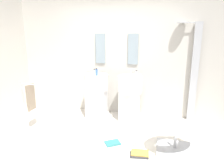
# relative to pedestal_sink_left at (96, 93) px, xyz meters

# --- Properties ---
(ground_plane) EXTENTS (4.80, 3.60, 0.04)m
(ground_plane) POSITION_rel_pedestal_sink_left_xyz_m (0.37, -1.24, -0.56)
(ground_plane) COLOR silver
(rear_partition) EXTENTS (4.80, 0.10, 2.60)m
(rear_partition) POSITION_rel_pedestal_sink_left_xyz_m (0.37, 0.41, 0.76)
(rear_partition) COLOR beige
(rear_partition) RESTS_ON ground_plane
(pedestal_sink_left) EXTENTS (0.50, 0.50, 1.06)m
(pedestal_sink_left) POSITION_rel_pedestal_sink_left_xyz_m (0.00, 0.00, 0.00)
(pedestal_sink_left) COLOR white
(pedestal_sink_left) RESTS_ON ground_plane
(pedestal_sink_right) EXTENTS (0.50, 0.50, 1.06)m
(pedestal_sink_right) POSITION_rel_pedestal_sink_left_xyz_m (0.74, 0.00, 0.00)
(pedestal_sink_right) COLOR white
(pedestal_sink_right) RESTS_ON ground_plane
(vanity_mirror_left) EXTENTS (0.22, 0.03, 0.65)m
(vanity_mirror_left) POSITION_rel_pedestal_sink_left_xyz_m (-0.00, 0.34, 0.96)
(vanity_mirror_left) COLOR #8C9EA8
(vanity_mirror_right) EXTENTS (0.22, 0.03, 0.65)m
(vanity_mirror_right) POSITION_rel_pedestal_sink_left_xyz_m (0.74, 0.34, 0.96)
(vanity_mirror_right) COLOR #8C9EA8
(shower_column) EXTENTS (0.49, 0.24, 2.05)m
(shower_column) POSITION_rel_pedestal_sink_left_xyz_m (2.01, 0.29, 0.54)
(shower_column) COLOR #B7BABF
(shower_column) RESTS_ON ground_plane
(lounge_chair) EXTENTS (1.05, 1.06, 0.65)m
(lounge_chair) POSITION_rel_pedestal_sink_left_xyz_m (1.63, -1.05, -0.19)
(lounge_chair) COLOR #B7BABF
(lounge_chair) RESTS_ON ground_plane
(towel_rack) EXTENTS (0.37, 0.22, 0.95)m
(towel_rack) POSITION_rel_pedestal_sink_left_xyz_m (-1.04, -0.90, 0.09)
(towel_rack) COLOR #B7BABF
(towel_rack) RESTS_ON ground_plane
(area_rug) EXTENTS (1.02, 0.74, 0.01)m
(area_rug) POSITION_rel_pedestal_sink_left_xyz_m (0.88, -1.23, -0.53)
(area_rug) COLOR white
(area_rug) RESTS_ON ground_plane
(magazine_teal) EXTENTS (0.30, 0.28, 0.03)m
(magazine_teal) POSITION_rel_pedestal_sink_left_xyz_m (0.63, -1.09, -0.51)
(magazine_teal) COLOR teal
(magazine_teal) RESTS_ON area_rug
(magazine_ochre) EXTENTS (0.28, 0.21, 0.03)m
(magazine_ochre) POSITION_rel_pedestal_sink_left_xyz_m (1.11, -1.29, -0.51)
(magazine_ochre) COLOR gold
(magazine_ochre) RESTS_ON area_rug
(magazine_charcoal) EXTENTS (0.30, 0.21, 0.02)m
(magazine_charcoal) POSITION_rel_pedestal_sink_left_xyz_m (1.10, -1.33, -0.52)
(magazine_charcoal) COLOR #38383D
(magazine_charcoal) RESTS_ON area_rug
(coffee_mug) EXTENTS (0.07, 0.07, 0.11)m
(coffee_mug) POSITION_rel_pedestal_sink_left_xyz_m (1.04, -1.11, -0.47)
(coffee_mug) COLOR white
(coffee_mug) RESTS_ON area_rug
(soap_bottle_blue) EXTENTS (0.05, 0.05, 0.15)m
(soap_bottle_blue) POSITION_rel_pedestal_sink_left_xyz_m (0.05, -0.11, 0.50)
(soap_bottle_blue) COLOR #4C72B7
(soap_bottle_blue) RESTS_ON pedestal_sink_left
(soap_bottle_white) EXTENTS (0.05, 0.05, 0.12)m
(soap_bottle_white) POSITION_rel_pedestal_sink_left_xyz_m (0.87, 0.03, 0.48)
(soap_bottle_white) COLOR white
(soap_bottle_white) RESTS_ON pedestal_sink_right
(soap_bottle_clear) EXTENTS (0.05, 0.05, 0.15)m
(soap_bottle_clear) POSITION_rel_pedestal_sink_left_xyz_m (0.01, -0.14, 0.50)
(soap_bottle_clear) COLOR silver
(soap_bottle_clear) RESTS_ON pedestal_sink_left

